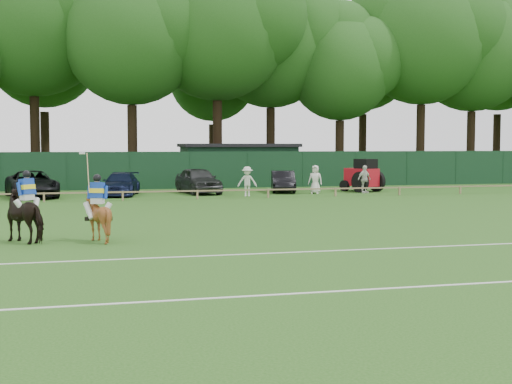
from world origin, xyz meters
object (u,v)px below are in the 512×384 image
object	(u,v)px
sedan_navy	(121,184)
estate_black	(283,182)
utility_shed	(238,164)
spectator_right	(315,179)
hatch_grey	(198,180)
tractor	(363,176)
horse_dark	(28,216)
spectator_left	(247,181)
horse_chestnut	(98,218)
spectator_mid	(364,179)
suv_black	(32,184)

from	to	relation	value
sedan_navy	estate_black	distance (m)	10.01
estate_black	utility_shed	bearing A→B (deg)	111.34
sedan_navy	spectator_right	xyz separation A→B (m)	(11.50, -1.35, 0.20)
sedan_navy	hatch_grey	world-z (taller)	hatch_grey
utility_shed	tractor	size ratio (longest dim) A/B	2.90
sedan_navy	utility_shed	bearing A→B (deg)	54.40
horse_dark	utility_shed	bearing A→B (deg)	-156.66
spectator_right	hatch_grey	bearing A→B (deg)	-164.36
estate_black	sedan_navy	bearing A→B (deg)	-164.16
hatch_grey	spectator_left	world-z (taller)	spectator_left
sedan_navy	estate_black	xyz separation A→B (m)	(10.00, 0.42, 0.00)
horse_chestnut	spectator_right	xyz separation A→B (m)	(13.21, 17.84, 0.13)
sedan_navy	spectator_mid	bearing A→B (deg)	5.18
estate_black	spectator_left	size ratio (longest dim) A/B	2.36
hatch_grey	horse_dark	bearing A→B (deg)	-122.62
horse_dark	horse_chestnut	distance (m)	2.12
horse_dark	spectator_left	distance (m)	19.59
suv_black	spectator_right	bearing A→B (deg)	-14.96
sedan_navy	estate_black	size ratio (longest dim) A/B	1.13
spectator_left	suv_black	bearing A→B (deg)	-175.87
horse_dark	spectator_mid	bearing A→B (deg)	-178.50
sedan_navy	spectator_right	bearing A→B (deg)	4.80
spectator_mid	tractor	xyz separation A→B (m)	(0.45, 1.27, 0.13)
utility_shed	tractor	xyz separation A→B (m)	(6.14, -8.62, -0.56)
estate_black	spectator_left	world-z (taller)	spectator_left
horse_dark	spectator_right	size ratio (longest dim) A/B	1.11
spectator_mid	tractor	world-z (taller)	tractor
suv_black	sedan_navy	bearing A→B (deg)	-8.31
utility_shed	hatch_grey	bearing A→B (deg)	-118.84
horse_chestnut	sedan_navy	world-z (taller)	horse_chestnut
hatch_grey	spectator_mid	size ratio (longest dim) A/B	2.75
suv_black	tractor	size ratio (longest dim) A/B	1.86
hatch_grey	tractor	world-z (taller)	tractor
horse_chestnut	suv_black	size ratio (longest dim) A/B	0.27
spectator_right	utility_shed	bearing A→B (deg)	136.48
hatch_grey	tractor	xyz separation A→B (m)	(10.38, -0.92, 0.18)
spectator_left	spectator_right	distance (m)	4.61
sedan_navy	spectator_left	distance (m)	7.42
estate_black	spectator_left	bearing A→B (deg)	-123.13
hatch_grey	tractor	distance (m)	10.42
horse_dark	tractor	world-z (taller)	tractor
estate_black	tractor	size ratio (longest dim) A/B	1.39
horse_chestnut	estate_black	size ratio (longest dim) A/B	0.36
spectator_left	utility_shed	xyz separation A→B (m)	(1.89, 10.68, 0.68)
sedan_navy	spectator_right	world-z (taller)	spectator_right
horse_chestnut	spectator_mid	bearing A→B (deg)	-112.87
suv_black	sedan_navy	world-z (taller)	suv_black
horse_chestnut	sedan_navy	distance (m)	19.27
estate_black	spectator_right	world-z (taller)	spectator_right
sedan_navy	tractor	world-z (taller)	tractor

